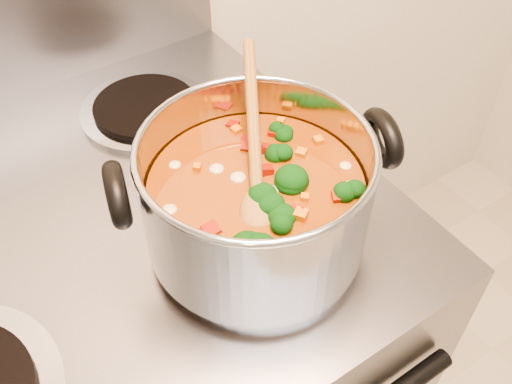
% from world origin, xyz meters
% --- Properties ---
extents(stockpot, '(0.32, 0.25, 0.15)m').
position_xyz_m(stockpot, '(0.19, 1.01, 1.00)').
color(stockpot, '#ACADB5').
rests_on(stockpot, electric_range).
extents(wooden_spoon, '(0.15, 0.22, 0.10)m').
position_xyz_m(wooden_spoon, '(0.19, 1.02, 1.04)').
color(wooden_spoon, olive).
rests_on(wooden_spoon, stockpot).
extents(cooktop_crumbs, '(0.13, 0.36, 0.01)m').
position_xyz_m(cooktop_crumbs, '(0.31, 1.04, 0.92)').
color(cooktop_crumbs, black).
rests_on(cooktop_crumbs, electric_range).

